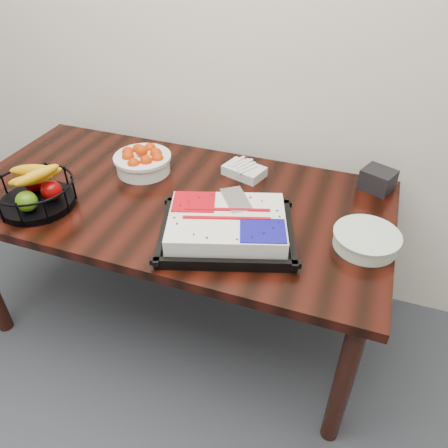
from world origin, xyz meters
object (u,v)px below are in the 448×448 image
(cake_tray, at_px, (227,227))
(napkin_box, at_px, (378,180))
(tangerine_bowl, at_px, (142,158))
(plate_stack, at_px, (366,240))
(table, at_px, (174,213))
(fruit_basket, at_px, (34,191))

(cake_tray, distance_m, napkin_box, 0.72)
(cake_tray, distance_m, tangerine_bowl, 0.61)
(cake_tray, height_order, plate_stack, cake_tray)
(cake_tray, relative_size, plate_stack, 2.41)
(table, distance_m, cake_tray, 0.38)
(cake_tray, bearing_deg, plate_stack, 13.40)
(table, height_order, cake_tray, cake_tray)
(napkin_box, bearing_deg, plate_stack, -91.02)
(plate_stack, distance_m, napkin_box, 0.41)
(fruit_basket, bearing_deg, tangerine_bowl, 55.10)
(cake_tray, bearing_deg, tangerine_bowl, 148.03)
(plate_stack, height_order, napkin_box, napkin_box)
(cake_tray, relative_size, tangerine_bowl, 2.23)
(plate_stack, bearing_deg, tangerine_bowl, 168.36)
(table, bearing_deg, tangerine_bowl, 145.60)
(tangerine_bowl, height_order, napkin_box, tangerine_bowl)
(plate_stack, bearing_deg, napkin_box, 88.98)
(table, bearing_deg, cake_tray, -30.19)
(tangerine_bowl, bearing_deg, table, -34.40)
(napkin_box, bearing_deg, cake_tray, -133.17)
(table, height_order, plate_stack, plate_stack)
(table, xyz_separation_m, cake_tray, (0.31, -0.18, 0.13))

